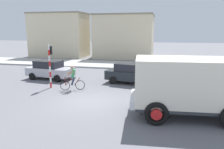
{
  "coord_description": "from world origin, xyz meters",
  "views": [
    {
      "loc": [
        4.06,
        -11.76,
        4.29
      ],
      "look_at": [
        0.87,
        2.5,
        1.2
      ],
      "focal_mm": 34.84,
      "sensor_mm": 36.0,
      "label": 1
    }
  ],
  "objects_px": {
    "car_red_near": "(50,70)",
    "pedestrian_near_kerb": "(149,66)",
    "traffic_light_pole": "(50,60)",
    "car_white_mid": "(131,73)",
    "truck_foreground": "(189,84)",
    "cyclist": "(73,78)"
  },
  "relations": [
    {
      "from": "cyclist",
      "to": "car_white_mid",
      "type": "distance_m",
      "value": 4.75
    },
    {
      "from": "truck_foreground",
      "to": "car_red_near",
      "type": "height_order",
      "value": "truck_foreground"
    },
    {
      "from": "traffic_light_pole",
      "to": "car_white_mid",
      "type": "height_order",
      "value": "traffic_light_pole"
    },
    {
      "from": "car_red_near",
      "to": "cyclist",
      "type": "bearing_deg",
      "value": -41.06
    },
    {
      "from": "car_red_near",
      "to": "car_white_mid",
      "type": "bearing_deg",
      "value": -0.2
    },
    {
      "from": "car_white_mid",
      "to": "pedestrian_near_kerb",
      "type": "bearing_deg",
      "value": 70.86
    },
    {
      "from": "cyclist",
      "to": "traffic_light_pole",
      "type": "height_order",
      "value": "traffic_light_pole"
    },
    {
      "from": "truck_foreground",
      "to": "pedestrian_near_kerb",
      "type": "bearing_deg",
      "value": 104.02
    },
    {
      "from": "car_white_mid",
      "to": "truck_foreground",
      "type": "bearing_deg",
      "value": -59.27
    },
    {
      "from": "truck_foreground",
      "to": "traffic_light_pole",
      "type": "xyz_separation_m",
      "value": [
        -9.24,
        3.53,
        0.4
      ]
    },
    {
      "from": "truck_foreground",
      "to": "pedestrian_near_kerb",
      "type": "relative_size",
      "value": 3.46
    },
    {
      "from": "truck_foreground",
      "to": "cyclist",
      "type": "xyz_separation_m",
      "value": [
        -7.4,
        3.22,
        -0.8
      ]
    },
    {
      "from": "cyclist",
      "to": "car_red_near",
      "type": "height_order",
      "value": "cyclist"
    },
    {
      "from": "cyclist",
      "to": "traffic_light_pole",
      "type": "distance_m",
      "value": 2.22
    },
    {
      "from": "cyclist",
      "to": "traffic_light_pole",
      "type": "bearing_deg",
      "value": 170.21
    },
    {
      "from": "car_white_mid",
      "to": "cyclist",
      "type": "bearing_deg",
      "value": -142.92
    },
    {
      "from": "truck_foreground",
      "to": "car_white_mid",
      "type": "bearing_deg",
      "value": 120.73
    },
    {
      "from": "truck_foreground",
      "to": "car_red_near",
      "type": "distance_m",
      "value": 12.36
    },
    {
      "from": "cyclist",
      "to": "car_red_near",
      "type": "relative_size",
      "value": 0.41
    },
    {
      "from": "traffic_light_pole",
      "to": "car_white_mid",
      "type": "bearing_deg",
      "value": 24.32
    },
    {
      "from": "pedestrian_near_kerb",
      "to": "truck_foreground",
      "type": "bearing_deg",
      "value": -75.98
    },
    {
      "from": "car_red_near",
      "to": "pedestrian_near_kerb",
      "type": "bearing_deg",
      "value": 22.74
    }
  ]
}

